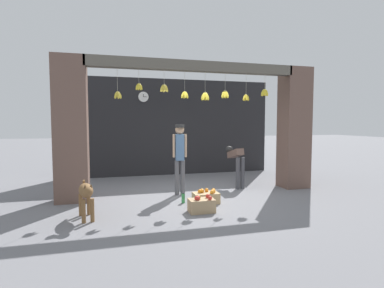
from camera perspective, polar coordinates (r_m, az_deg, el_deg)
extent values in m
plane|color=slate|center=(7.27, 0.96, -9.86)|extent=(60.00, 60.00, 0.00)
cube|color=#232326|center=(10.12, -3.96, 3.21)|extent=(6.93, 0.12, 3.20)
cube|color=brown|center=(7.14, -22.03, 2.57)|extent=(0.70, 0.60, 3.20)
cube|color=brown|center=(8.54, 18.87, 2.85)|extent=(0.70, 0.60, 3.20)
cube|color=#5B564C|center=(7.30, 0.72, 14.58)|extent=(5.03, 0.24, 0.24)
cylinder|color=#B2AD99|center=(7.01, -14.04, 11.77)|extent=(0.01, 0.01, 0.52)
ellipsoid|color=gold|center=(6.97, -13.62, 9.02)|extent=(0.12, 0.06, 0.18)
ellipsoid|color=gold|center=(7.01, -13.88, 8.99)|extent=(0.08, 0.11, 0.19)
ellipsoid|color=gold|center=(7.00, -14.29, 8.99)|extent=(0.11, 0.10, 0.19)
ellipsoid|color=gold|center=(6.94, -14.29, 9.03)|extent=(0.11, 0.10, 0.19)
ellipsoid|color=gold|center=(6.93, -13.87, 9.05)|extent=(0.08, 0.11, 0.19)
cylinder|color=#B2AD99|center=(7.02, -10.10, 12.60)|extent=(0.01, 0.01, 0.33)
ellipsoid|color=yellow|center=(6.99, -9.74, 10.69)|extent=(0.11, 0.06, 0.16)
ellipsoid|color=yellow|center=(7.02, -9.89, 10.65)|extent=(0.09, 0.10, 0.17)
ellipsoid|color=yellow|center=(7.02, -10.18, 10.65)|extent=(0.07, 0.11, 0.17)
ellipsoid|color=yellow|center=(7.00, -10.39, 10.67)|extent=(0.11, 0.08, 0.17)
ellipsoid|color=yellow|center=(6.96, -10.37, 10.70)|extent=(0.11, 0.08, 0.17)
ellipsoid|color=yellow|center=(6.94, -10.12, 10.72)|extent=(0.07, 0.11, 0.17)
ellipsoid|color=yellow|center=(6.96, -9.84, 10.72)|extent=(0.09, 0.10, 0.17)
cylinder|color=#B2AD99|center=(7.13, -5.34, 12.51)|extent=(0.01, 0.01, 0.33)
ellipsoid|color=yellow|center=(7.10, -4.94, 10.51)|extent=(0.13, 0.07, 0.19)
ellipsoid|color=yellow|center=(7.14, -5.39, 10.47)|extent=(0.07, 0.13, 0.19)
ellipsoid|color=yellow|center=(7.09, -5.72, 10.52)|extent=(0.13, 0.07, 0.19)
ellipsoid|color=yellow|center=(7.05, -5.26, 10.56)|extent=(0.07, 0.13, 0.19)
cylinder|color=#B2AD99|center=(7.16, -1.40, 11.87)|extent=(0.01, 0.01, 0.48)
ellipsoid|color=yellow|center=(7.13, -1.04, 9.31)|extent=(0.12, 0.06, 0.18)
ellipsoid|color=yellow|center=(7.17, -1.49, 9.28)|extent=(0.06, 0.12, 0.18)
ellipsoid|color=yellow|center=(7.11, -1.76, 9.32)|extent=(0.12, 0.06, 0.18)
ellipsoid|color=yellow|center=(7.08, -1.31, 9.35)|extent=(0.06, 0.12, 0.18)
cylinder|color=#B2AD99|center=(7.35, 2.52, 11.64)|extent=(0.01, 0.01, 0.49)
ellipsoid|color=yellow|center=(7.33, 2.90, 9.02)|extent=(0.14, 0.07, 0.21)
ellipsoid|color=yellow|center=(7.37, 2.51, 8.99)|extent=(0.10, 0.13, 0.22)
ellipsoid|color=yellow|center=(7.33, 2.11, 9.02)|extent=(0.13, 0.11, 0.22)
ellipsoid|color=yellow|center=(7.27, 2.26, 9.06)|extent=(0.13, 0.11, 0.22)
ellipsoid|color=yellow|center=(7.27, 2.75, 9.06)|extent=(0.10, 0.13, 0.22)
cylinder|color=#B2AD99|center=(7.50, 6.34, 11.68)|extent=(0.01, 0.01, 0.43)
ellipsoid|color=yellow|center=(7.49, 6.68, 9.34)|extent=(0.13, 0.07, 0.20)
ellipsoid|color=yellow|center=(7.52, 6.38, 9.33)|extent=(0.10, 0.12, 0.21)
ellipsoid|color=yellow|center=(7.50, 6.02, 9.34)|extent=(0.10, 0.12, 0.21)
ellipsoid|color=yellow|center=(7.45, 5.96, 9.38)|extent=(0.13, 0.07, 0.20)
ellipsoid|color=yellow|center=(7.42, 6.26, 9.40)|extent=(0.10, 0.12, 0.21)
ellipsoid|color=yellow|center=(7.44, 6.62, 9.38)|extent=(0.10, 0.12, 0.21)
cylinder|color=#B2AD99|center=(7.66, 10.28, 11.17)|extent=(0.01, 0.01, 0.51)
ellipsoid|color=yellow|center=(7.65, 10.54, 8.66)|extent=(0.11, 0.06, 0.18)
ellipsoid|color=yellow|center=(7.67, 10.11, 8.65)|extent=(0.06, 0.11, 0.18)
ellipsoid|color=yellow|center=(7.61, 9.95, 8.69)|extent=(0.11, 0.06, 0.18)
ellipsoid|color=yellow|center=(7.59, 10.39, 8.70)|extent=(0.06, 0.11, 0.18)
cylinder|color=#B2AD99|center=(7.90, 13.71, 11.43)|extent=(0.01, 0.01, 0.37)
ellipsoid|color=yellow|center=(7.89, 13.98, 9.46)|extent=(0.12, 0.07, 0.19)
ellipsoid|color=yellow|center=(7.91, 13.74, 9.45)|extent=(0.11, 0.11, 0.20)
ellipsoid|color=yellow|center=(7.90, 13.45, 9.46)|extent=(0.08, 0.12, 0.20)
ellipsoid|color=yellow|center=(7.86, 13.33, 9.49)|extent=(0.12, 0.09, 0.20)
ellipsoid|color=yellow|center=(7.83, 13.47, 9.51)|extent=(0.12, 0.09, 0.20)
ellipsoid|color=yellow|center=(7.82, 13.77, 9.51)|extent=(0.08, 0.12, 0.20)
ellipsoid|color=yellow|center=(7.85, 14.00, 9.49)|extent=(0.11, 0.11, 0.20)
ellipsoid|color=brown|center=(5.82, -19.56, -8.31)|extent=(0.36, 0.64, 0.24)
cylinder|color=brown|center=(5.69, -18.46, -11.88)|extent=(0.07, 0.07, 0.42)
cylinder|color=brown|center=(5.67, -19.95, -11.96)|extent=(0.07, 0.07, 0.42)
cylinder|color=brown|center=(6.13, -19.07, -10.74)|extent=(0.07, 0.07, 0.42)
cylinder|color=brown|center=(6.11, -20.44, -10.81)|extent=(0.07, 0.07, 0.42)
ellipsoid|color=brown|center=(5.49, -19.16, -8.47)|extent=(0.20, 0.25, 0.16)
cone|color=brown|center=(5.47, -18.67, -7.55)|extent=(0.05, 0.05, 0.07)
cone|color=brown|center=(5.46, -19.69, -7.60)|extent=(0.05, 0.05, 0.07)
cylinder|color=brown|center=(6.14, -19.94, -7.45)|extent=(0.08, 0.20, 0.25)
cylinder|color=#56565B|center=(7.33, -1.78, -6.39)|extent=(0.11, 0.11, 0.84)
cylinder|color=#56565B|center=(7.31, -2.88, -6.42)|extent=(0.11, 0.11, 0.84)
cube|color=#4C7099|center=(7.22, -2.35, -0.64)|extent=(0.22, 0.19, 0.63)
cylinder|color=tan|center=(7.24, -1.25, -0.32)|extent=(0.06, 0.06, 0.56)
cylinder|color=tan|center=(7.20, -3.45, -0.35)|extent=(0.06, 0.06, 0.56)
sphere|color=tan|center=(7.20, -2.36, 2.74)|extent=(0.22, 0.22, 0.22)
cylinder|color=#2D2D2D|center=(7.20, -2.36, 3.47)|extent=(0.22, 0.22, 0.08)
cube|color=#2D2D2D|center=(7.09, -2.25, 3.20)|extent=(0.20, 0.14, 0.01)
cylinder|color=#424247|center=(8.00, 8.71, -5.55)|extent=(0.11, 0.11, 0.84)
cylinder|color=#424247|center=(8.07, 9.60, -5.49)|extent=(0.11, 0.11, 0.84)
cube|color=brown|center=(8.22, 8.27, -1.80)|extent=(0.26, 0.63, 0.32)
sphere|color=black|center=(8.56, 7.10, -1.04)|extent=(0.20, 0.20, 0.20)
cube|color=tan|center=(6.63, 2.66, -10.22)|extent=(0.56, 0.34, 0.23)
sphere|color=orange|center=(6.60, 1.96, -8.95)|extent=(0.08, 0.08, 0.08)
sphere|color=orange|center=(6.52, 3.81, -9.13)|extent=(0.08, 0.08, 0.08)
sphere|color=orange|center=(6.66, 1.90, -8.82)|extent=(0.08, 0.08, 0.08)
sphere|color=orange|center=(6.70, 4.12, -8.77)|extent=(0.08, 0.08, 0.08)
sphere|color=orange|center=(6.59, 3.93, -8.98)|extent=(0.08, 0.08, 0.08)
sphere|color=orange|center=(6.58, 1.49, -9.00)|extent=(0.08, 0.08, 0.08)
sphere|color=orange|center=(6.60, 4.12, -8.95)|extent=(0.08, 0.08, 0.08)
sphere|color=orange|center=(6.70, 2.81, -8.75)|extent=(0.08, 0.08, 0.08)
cube|color=tan|center=(5.99, 1.82, -11.65)|extent=(0.50, 0.32, 0.26)
sphere|color=red|center=(5.91, 1.20, -10.19)|extent=(0.08, 0.08, 0.08)
sphere|color=#99B238|center=(5.93, 1.25, -10.16)|extent=(0.08, 0.08, 0.08)
sphere|color=red|center=(5.85, 1.06, -10.34)|extent=(0.08, 0.08, 0.08)
sphere|color=red|center=(5.87, 0.88, -10.29)|extent=(0.08, 0.08, 0.08)
sphere|color=red|center=(6.05, 3.01, -9.87)|extent=(0.08, 0.08, 0.08)
sphere|color=red|center=(5.90, 3.43, -10.23)|extent=(0.08, 0.08, 0.08)
cylinder|color=#38934C|center=(6.65, -1.68, -10.30)|extent=(0.07, 0.07, 0.20)
cylinder|color=black|center=(6.62, -1.68, -9.37)|extent=(0.04, 0.04, 0.02)
cylinder|color=black|center=(9.95, -9.24, 8.86)|extent=(0.35, 0.01, 0.35)
cylinder|color=white|center=(9.94, -9.23, 8.87)|extent=(0.33, 0.02, 0.33)
cube|color=black|center=(9.93, -9.23, 9.08)|extent=(0.01, 0.01, 0.09)
cube|color=black|center=(9.93, -8.94, 8.87)|extent=(0.13, 0.01, 0.01)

